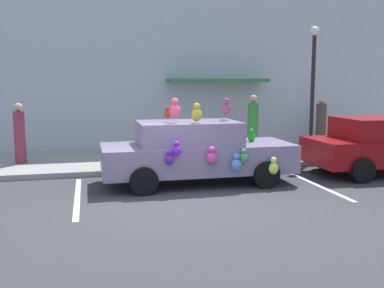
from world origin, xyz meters
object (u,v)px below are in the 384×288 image
Objects in this scene: plush_covered_car at (196,151)px; pedestrian_walking_past at (20,135)px; pedestrian_by_lamp at (321,123)px; parked_sedan_behind at (384,145)px; teddy_bear_on_sidewalk at (196,152)px; pedestrian_near_shopfront at (253,126)px; street_lamp_post at (313,79)px.

plush_covered_car is 2.67× the size of pedestrian_walking_past.
parked_sedan_behind is at bearing -98.02° from pedestrian_by_lamp.
pedestrian_walking_past reaches higher than parked_sedan_behind.
teddy_bear_on_sidewalk is 5.88m from pedestrian_by_lamp.
parked_sedan_behind is 2.42× the size of pedestrian_by_lamp.
pedestrian_by_lamp reaches higher than pedestrian_walking_past.
teddy_bear_on_sidewalk is at bearing -157.30° from pedestrian_by_lamp.
parked_sedan_behind is 2.22× the size of pedestrian_near_shopfront.
pedestrian_near_shopfront is 3.46m from pedestrian_by_lamp.
street_lamp_post is at bearing -124.76° from pedestrian_by_lamp.
pedestrian_walking_past is (-4.49, 3.07, 0.17)m from plush_covered_car.
street_lamp_post is 2.48m from pedestrian_near_shopfront.
pedestrian_walking_past reaches higher than teddy_bear_on_sidewalk.
street_lamp_post reaches higher than teddy_bear_on_sidewalk.
street_lamp_post is 3.64m from pedestrian_by_lamp.
pedestrian_walking_past is (-8.58, 1.25, -1.61)m from street_lamp_post.
pedestrian_by_lamp is at bearing 55.24° from street_lamp_post.
pedestrian_by_lamp is (5.40, 2.26, 0.56)m from teddy_bear_on_sidewalk.
pedestrian_near_shopfront is 1.09× the size of pedestrian_by_lamp.
plush_covered_car is 4.24m from pedestrian_near_shopfront.
pedestrian_near_shopfront is 1.10× the size of pedestrian_walking_past.
pedestrian_by_lamp is (5.95, 4.50, 0.16)m from plush_covered_car.
street_lamp_post reaches higher than pedestrian_by_lamp.
street_lamp_post reaches higher than parked_sedan_behind.
pedestrian_near_shopfront is (2.19, 0.98, 0.65)m from teddy_bear_on_sidewalk.
plush_covered_car is at bearing -142.90° from pedestrian_by_lamp.
street_lamp_post reaches higher than pedestrian_walking_past.
plush_covered_car is 4.82m from street_lamp_post.
pedestrian_by_lamp reaches higher than teddy_bear_on_sidewalk.
plush_covered_car is 5.44m from pedestrian_walking_past.
pedestrian_near_shopfront reaches higher than teddy_bear_on_sidewalk.
pedestrian_by_lamp is at bearing 21.69° from pedestrian_near_shopfront.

